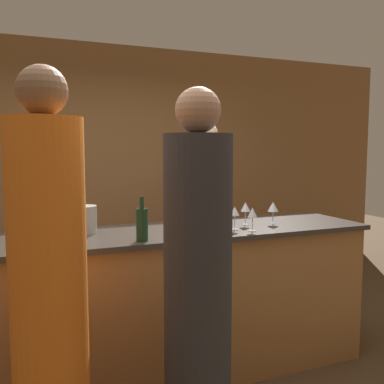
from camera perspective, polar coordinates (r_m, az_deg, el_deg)
ground_plane at (r=3.31m, az=-4.13°, el=-23.23°), size 14.00×14.00×0.00m
back_wall at (r=5.10m, az=-12.17°, el=3.35°), size 8.00×0.08×2.80m
bar_counter at (r=3.09m, az=-4.20°, el=-14.72°), size 3.04×0.72×1.04m
bartender at (r=3.95m, az=1.85°, el=-5.25°), size 0.40×0.40×1.84m
guest_0 at (r=2.21m, az=0.78°, el=-13.07°), size 0.34×0.34×1.90m
guest_1 at (r=2.10m, az=-18.50°, el=-13.48°), size 0.34×0.34×1.96m
wine_bottle_0 at (r=2.63m, az=-6.68°, el=-4.23°), size 0.07×0.07×0.27m
ice_bucket at (r=2.95m, az=-14.19°, el=-3.58°), size 0.17×0.17×0.18m
wine_glass_1 at (r=2.98m, az=5.72°, el=-2.68°), size 0.06×0.06×0.16m
wine_glass_2 at (r=3.18m, az=7.14°, el=-2.08°), size 0.07×0.07×0.17m
wine_glass_4 at (r=2.94m, az=8.07°, el=-2.85°), size 0.06×0.06×0.16m
wine_glass_5 at (r=3.27m, az=10.75°, el=-2.00°), size 0.08×0.08×0.17m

